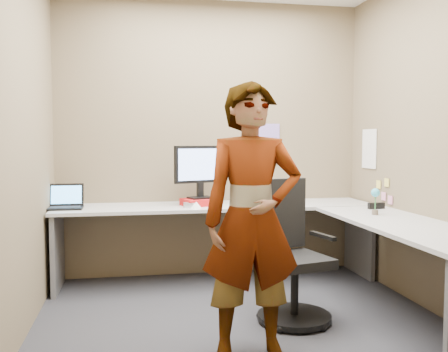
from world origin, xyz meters
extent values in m
plane|color=#242429|center=(0.00, 0.00, 0.00)|extent=(3.00, 3.00, 0.00)
plane|color=brown|center=(0.00, 1.30, 1.35)|extent=(3.00, 0.00, 3.00)
plane|color=brown|center=(1.50, 0.00, 1.35)|extent=(0.00, 2.70, 2.70)
plane|color=brown|center=(-1.50, 0.00, 1.35)|extent=(0.00, 2.70, 2.70)
cube|color=#B8B8B8|center=(0.00, 0.98, 0.71)|extent=(2.96, 0.65, 0.03)
cube|color=#B8B8B8|center=(1.18, -0.32, 0.71)|extent=(0.65, 1.91, 0.03)
cube|color=#59595B|center=(-1.44, 0.98, 0.35)|extent=(0.04, 0.60, 0.70)
cube|color=#59595B|center=(1.44, 0.98, 0.35)|extent=(0.04, 0.60, 0.70)
cube|color=#B71213|center=(-0.16, 0.95, 0.76)|extent=(0.38, 0.33, 0.06)
cube|color=black|center=(-0.16, 0.95, 0.80)|extent=(0.25, 0.21, 0.02)
cube|color=black|center=(-0.16, 0.97, 0.87)|extent=(0.07, 0.06, 0.13)
cube|color=black|center=(-0.16, 0.97, 1.11)|extent=(0.50, 0.21, 0.34)
cube|color=#8AA8EE|center=(-0.15, 0.95, 1.11)|extent=(0.44, 0.16, 0.29)
cube|color=black|center=(-1.36, 0.92, 0.74)|extent=(0.30, 0.22, 0.02)
cube|color=black|center=(-1.36, 1.02, 0.85)|extent=(0.30, 0.06, 0.20)
cube|color=#50ADFF|center=(-1.36, 1.02, 0.85)|extent=(0.26, 0.05, 0.16)
cube|color=#B7B7BC|center=(-0.26, 0.82, 0.75)|extent=(0.12, 0.08, 0.04)
sphere|color=red|center=(-0.26, 0.81, 0.78)|extent=(0.04, 0.04, 0.04)
cone|color=white|center=(-0.22, 0.75, 0.76)|extent=(0.10, 0.10, 0.06)
cube|color=black|center=(1.33, 0.43, 0.76)|extent=(0.15, 0.05, 0.05)
cylinder|color=brown|center=(1.15, 0.10, 0.75)|extent=(0.05, 0.05, 0.04)
cylinder|color=#338C3F|center=(1.15, 0.10, 0.84)|extent=(0.01, 0.01, 0.14)
sphere|color=#3EB9DA|center=(1.15, 0.10, 0.91)|extent=(0.07, 0.07, 0.07)
cube|color=#846BB7|center=(0.55, 1.29, 1.30)|extent=(0.30, 0.01, 0.40)
cube|color=white|center=(1.49, 0.90, 1.25)|extent=(0.01, 0.28, 0.38)
cube|color=#F2E059|center=(1.49, 0.55, 0.95)|extent=(0.01, 0.07, 0.07)
cube|color=pink|center=(1.49, 0.60, 0.82)|extent=(0.01, 0.07, 0.07)
cube|color=pink|center=(1.49, 0.48, 0.80)|extent=(0.01, 0.07, 0.07)
cube|color=#F2E059|center=(1.49, 0.70, 0.92)|extent=(0.01, 0.07, 0.07)
cylinder|color=black|center=(0.38, -0.18, 0.04)|extent=(0.54, 0.54, 0.04)
cylinder|color=black|center=(0.38, -0.18, 0.25)|extent=(0.06, 0.06, 0.39)
cube|color=black|center=(0.38, -0.18, 0.45)|extent=(0.54, 0.54, 0.07)
cube|color=black|center=(0.33, 0.03, 0.77)|extent=(0.42, 0.15, 0.53)
cube|color=black|center=(0.14, -0.24, 0.62)|extent=(0.11, 0.29, 0.03)
cube|color=black|center=(0.61, -0.12, 0.62)|extent=(0.11, 0.29, 0.03)
imported|color=#999399|center=(-0.06, -0.67, 0.84)|extent=(0.62, 0.41, 1.69)
camera|label=1|loc=(-0.78, -3.60, 1.32)|focal=40.00mm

